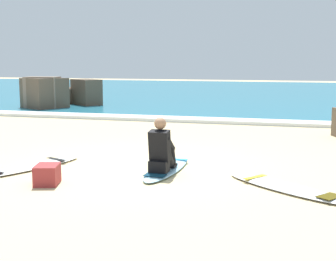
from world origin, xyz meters
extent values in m
plane|color=#CCB584|center=(0.00, 0.00, 0.00)|extent=(80.00, 80.00, 0.00)
cube|color=teal|center=(0.00, 20.55, 0.05)|extent=(80.00, 28.00, 0.10)
cube|color=white|center=(0.00, 6.85, 0.06)|extent=(80.00, 0.90, 0.11)
ellipsoid|color=#9ED1E5|center=(0.64, -0.14, 0.04)|extent=(0.54, 2.25, 0.07)
cube|color=#1E7FB7|center=(0.64, 0.49, 0.07)|extent=(0.48, 0.10, 0.01)
cube|color=#0A2C40|center=(0.63, -0.85, 0.07)|extent=(0.37, 0.24, 0.01)
cube|color=black|center=(0.63, -0.62, 0.18)|extent=(0.33, 0.27, 0.20)
cylinder|color=black|center=(0.54, -0.44, 0.33)|extent=(0.16, 0.41, 0.43)
cylinder|color=black|center=(0.53, -0.23, 0.30)|extent=(0.13, 0.26, 0.42)
cube|color=black|center=(0.52, -0.16, 0.10)|extent=(0.11, 0.22, 0.05)
cylinder|color=black|center=(0.74, -0.44, 0.33)|extent=(0.16, 0.41, 0.43)
cylinder|color=black|center=(0.76, -0.24, 0.30)|extent=(0.13, 0.26, 0.42)
cube|color=black|center=(0.76, -0.17, 0.10)|extent=(0.11, 0.22, 0.05)
cube|color=black|center=(0.63, -0.58, 0.53)|extent=(0.35, 0.30, 0.57)
sphere|color=#A37556|center=(0.63, -0.55, 0.92)|extent=(0.21, 0.21, 0.21)
cylinder|color=black|center=(0.50, -0.43, 0.55)|extent=(0.10, 0.40, 0.31)
cylinder|color=black|center=(0.78, -0.44, 0.55)|extent=(0.10, 0.40, 0.31)
ellipsoid|color=white|center=(-1.87, -0.73, 0.04)|extent=(1.34, 2.39, 0.07)
cube|color=black|center=(-1.63, -0.11, 0.07)|extent=(0.48, 0.27, 0.01)
ellipsoid|color=silver|center=(2.80, -0.93, 0.04)|extent=(2.22, 1.85, 0.07)
cube|color=gold|center=(2.27, -0.53, 0.07)|extent=(0.37, 0.44, 0.01)
cube|color=#4C400C|center=(3.41, -1.39, 0.07)|extent=(0.41, 0.44, 0.01)
cube|color=brown|center=(-5.98, 10.48, 0.59)|extent=(1.64, 1.53, 1.18)
cube|color=#756656|center=(-7.09, 8.76, 0.67)|extent=(1.42, 0.99, 1.33)
cube|color=brown|center=(-7.11, 11.01, 0.38)|extent=(1.76, 1.98, 0.76)
cube|color=brown|center=(-7.03, 8.83, 0.64)|extent=(1.90, 1.90, 1.28)
cube|color=brown|center=(-7.94, 9.73, 0.38)|extent=(1.11, 1.17, 0.76)
cube|color=maroon|center=(-0.96, -1.64, 0.16)|extent=(0.48, 0.56, 0.32)
camera|label=1|loc=(2.98, -8.39, 2.00)|focal=51.25mm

